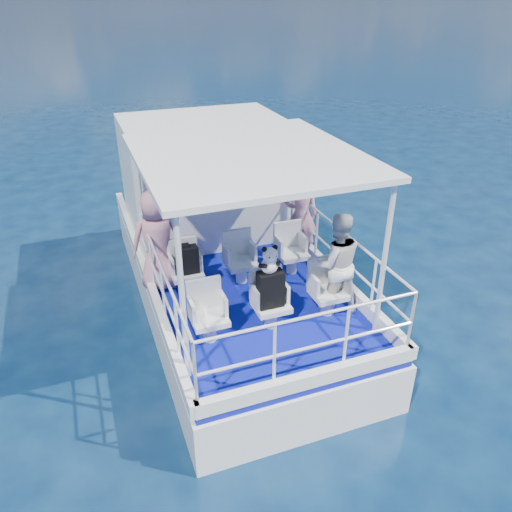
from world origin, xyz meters
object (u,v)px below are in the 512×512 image
Objects in this scene: passenger_stbd_aft at (336,263)px; panda at (270,259)px; backpack_center at (270,289)px; passenger_port_fwd at (158,241)px.

panda is (-1.08, -0.12, 0.33)m from passenger_stbd_aft.
backpack_center is (-1.06, -0.12, -0.13)m from passenger_stbd_aft.
passenger_port_fwd is 3.10× the size of backpack_center.
passenger_port_fwd is at bearing 126.22° from panda.
passenger_stbd_aft is 1.14m from panda.
passenger_stbd_aft reaches higher than backpack_center.
passenger_port_fwd reaches higher than backpack_center.
passenger_stbd_aft reaches higher than panda.
backpack_center is (1.22, -1.65, -0.18)m from passenger_port_fwd.
panda is (1.20, -1.64, 0.29)m from passenger_port_fwd.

